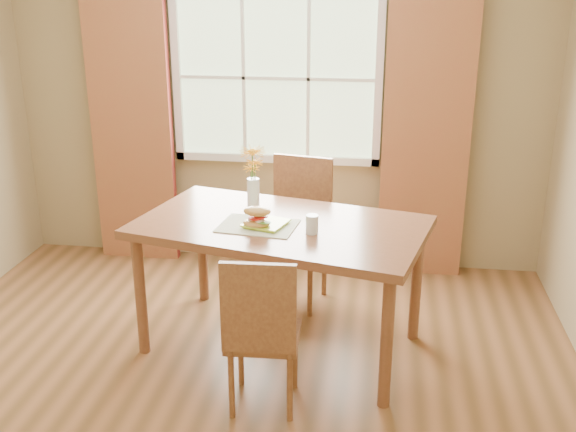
% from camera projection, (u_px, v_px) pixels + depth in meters
% --- Properties ---
extents(room, '(4.24, 3.84, 2.74)m').
position_uv_depth(room, '(219.00, 160.00, 3.45)').
color(room, brown).
rests_on(room, ground).
extents(window, '(1.62, 0.06, 1.32)m').
position_uv_depth(window, '(276.00, 78.00, 5.14)').
color(window, '#B4CF9D').
rests_on(window, room).
extents(curtain_left, '(0.65, 0.08, 2.20)m').
position_uv_depth(curtain_left, '(132.00, 128.00, 5.34)').
color(curtain_left, maroon).
rests_on(curtain_left, room).
extents(curtain_right, '(0.65, 0.08, 2.20)m').
position_uv_depth(curtain_right, '(426.00, 137.00, 5.04)').
color(curtain_right, maroon).
rests_on(curtain_right, room).
extents(dining_table, '(1.89, 1.34, 0.83)m').
position_uv_depth(dining_table, '(281.00, 236.00, 4.09)').
color(dining_table, brown).
rests_on(dining_table, room).
extents(chair_near, '(0.40, 0.40, 0.92)m').
position_uv_depth(chair_near, '(262.00, 328.00, 3.52)').
color(chair_near, brown).
rests_on(chair_near, room).
extents(chair_far, '(0.51, 0.51, 1.04)m').
position_uv_depth(chair_far, '(298.00, 223.00, 4.81)').
color(chair_far, brown).
rests_on(chair_far, room).
extents(placemat, '(0.49, 0.38, 0.01)m').
position_uv_depth(placemat, '(258.00, 226.00, 4.01)').
color(placemat, beige).
rests_on(placemat, dining_table).
extents(plate, '(0.29, 0.29, 0.01)m').
position_uv_depth(plate, '(266.00, 224.00, 4.00)').
color(plate, '#BAD735').
rests_on(plate, placemat).
extents(croissant_sandwich, '(0.18, 0.13, 0.12)m').
position_uv_depth(croissant_sandwich, '(257.00, 217.00, 3.93)').
color(croissant_sandwich, gold).
rests_on(croissant_sandwich, plate).
extents(water_glass, '(0.07, 0.07, 0.11)m').
position_uv_depth(water_glass, '(312.00, 225.00, 3.88)').
color(water_glass, silver).
rests_on(water_glass, dining_table).
extents(flower_vase, '(0.16, 0.16, 0.40)m').
position_uv_depth(flower_vase, '(253.00, 172.00, 4.24)').
color(flower_vase, silver).
rests_on(flower_vase, dining_table).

